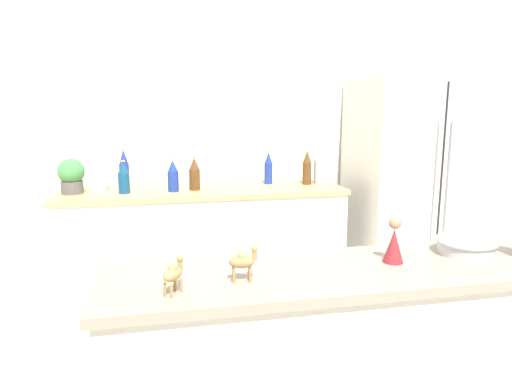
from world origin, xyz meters
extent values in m
cube|color=white|center=(0.00, 2.73, 1.27)|extent=(8.00, 0.06, 2.55)
cube|color=white|center=(-0.30, 2.40, 0.43)|extent=(2.06, 0.60, 0.86)
cube|color=tan|center=(-0.30, 2.40, 0.88)|extent=(2.09, 0.63, 0.03)
cube|color=silver|center=(1.38, 2.32, 0.85)|extent=(0.95, 0.73, 1.70)
cube|color=black|center=(1.38, 1.95, 0.85)|extent=(0.01, 0.01, 1.63)
cylinder|color=#B2B5BA|center=(1.33, 1.93, 0.94)|extent=(0.02, 0.02, 0.94)
cylinder|color=#B2B5BA|center=(1.43, 1.93, 0.94)|extent=(0.02, 0.02, 0.94)
cube|color=gray|center=(0.09, 0.49, 0.91)|extent=(1.84, 0.46, 0.03)
cylinder|color=#595451|center=(-1.21, 2.38, 0.94)|extent=(0.15, 0.15, 0.09)
sphere|color=#478E4C|center=(-1.21, 2.38, 1.05)|extent=(0.18, 0.18, 0.18)
cylinder|color=white|center=(-1.04, 2.38, 1.03)|extent=(0.11, 0.11, 0.27)
cylinder|color=navy|center=(0.23, 2.50, 0.98)|extent=(0.07, 0.07, 0.16)
cone|color=navy|center=(0.23, 2.50, 1.10)|extent=(0.06, 0.06, 0.09)
cylinder|color=gold|center=(0.23, 2.50, 1.15)|extent=(0.02, 0.02, 0.01)
cylinder|color=navy|center=(-0.86, 2.32, 0.97)|extent=(0.08, 0.08, 0.14)
cone|color=navy|center=(-0.86, 2.32, 1.08)|extent=(0.08, 0.08, 0.08)
cylinder|color=gold|center=(-0.86, 2.32, 1.12)|extent=(0.03, 0.03, 0.01)
cylinder|color=brown|center=(0.51, 2.42, 0.98)|extent=(0.07, 0.07, 0.17)
cone|color=brown|center=(0.51, 2.42, 1.11)|extent=(0.07, 0.07, 0.10)
cylinder|color=gold|center=(0.51, 2.42, 1.17)|extent=(0.02, 0.02, 0.01)
cylinder|color=navy|center=(-0.86, 2.43, 0.99)|extent=(0.07, 0.07, 0.19)
cone|color=navy|center=(-0.86, 2.43, 1.14)|extent=(0.07, 0.07, 0.11)
cylinder|color=gold|center=(-0.86, 2.43, 1.20)|extent=(0.02, 0.02, 0.01)
cylinder|color=navy|center=(-0.52, 2.32, 0.97)|extent=(0.08, 0.08, 0.14)
cone|color=navy|center=(-0.52, 2.32, 1.08)|extent=(0.07, 0.07, 0.08)
cylinder|color=gold|center=(-0.52, 2.32, 1.13)|extent=(0.03, 0.03, 0.01)
cylinder|color=brown|center=(-0.36, 2.35, 0.97)|extent=(0.08, 0.08, 0.15)
cone|color=brown|center=(-0.36, 2.35, 1.09)|extent=(0.08, 0.08, 0.09)
cylinder|color=gold|center=(-0.36, 2.35, 1.14)|extent=(0.03, 0.03, 0.01)
cylinder|color=#B2B7BC|center=(0.61, 2.41, 0.99)|extent=(0.08, 0.08, 0.19)
cone|color=#B2B7BC|center=(0.61, 2.41, 1.14)|extent=(0.08, 0.08, 0.11)
cylinder|color=gold|center=(0.61, 2.41, 1.19)|extent=(0.03, 0.03, 0.01)
cylinder|color=#B7BABF|center=(0.55, 0.54, 0.96)|extent=(0.21, 0.21, 0.05)
torus|color=#B7BABF|center=(0.55, 0.54, 0.98)|extent=(0.23, 0.23, 0.02)
ellipsoid|color=#A87F4C|center=(-0.35, 0.44, 1.00)|extent=(0.09, 0.05, 0.04)
sphere|color=#A87F4C|center=(-0.35, 0.44, 1.02)|extent=(0.03, 0.03, 0.03)
cylinder|color=#A87F4C|center=(-0.31, 0.44, 1.02)|extent=(0.02, 0.02, 0.04)
sphere|color=#A87F4C|center=(-0.31, 0.44, 1.04)|extent=(0.02, 0.02, 0.02)
cylinder|color=#A87F4C|center=(-0.32, 0.45, 0.95)|extent=(0.01, 0.01, 0.05)
cylinder|color=#A87F4C|center=(-0.33, 0.42, 0.95)|extent=(0.01, 0.01, 0.05)
cylinder|color=#A87F4C|center=(-0.38, 0.46, 0.95)|extent=(0.01, 0.01, 0.05)
cylinder|color=#A87F4C|center=(-0.38, 0.43, 0.95)|extent=(0.01, 0.01, 0.05)
ellipsoid|color=#A87F4C|center=(-0.58, 0.38, 0.99)|extent=(0.08, 0.09, 0.04)
sphere|color=#A87F4C|center=(-0.58, 0.38, 1.01)|extent=(0.03, 0.03, 0.03)
cylinder|color=#A87F4C|center=(-0.55, 0.41, 1.01)|extent=(0.01, 0.01, 0.04)
sphere|color=#A87F4C|center=(-0.55, 0.41, 1.03)|extent=(0.02, 0.02, 0.02)
cylinder|color=#A87F4C|center=(-0.57, 0.41, 0.95)|extent=(0.01, 0.01, 0.04)
cylinder|color=#A87F4C|center=(-0.55, 0.39, 0.95)|extent=(0.01, 0.01, 0.04)
cylinder|color=#A87F4C|center=(-0.60, 0.37, 0.95)|extent=(0.01, 0.01, 0.04)
cylinder|color=#A87F4C|center=(-0.58, 0.35, 0.95)|extent=(0.01, 0.01, 0.04)
cone|color=maroon|center=(0.23, 0.51, 0.99)|extent=(0.07, 0.07, 0.13)
sphere|color=#A37A5B|center=(0.23, 0.51, 1.08)|extent=(0.05, 0.05, 0.05)
camera|label=1|loc=(-0.60, -0.96, 1.49)|focal=32.00mm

